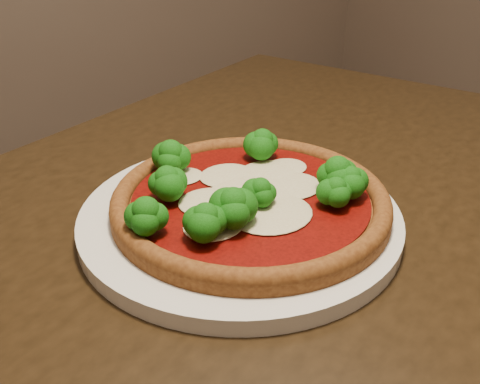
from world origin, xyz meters
TOP-DOWN VIEW (x-y plane):
  - dining_table at (-0.20, -0.04)m, footprint 1.51×1.27m
  - plate at (-0.20, 0.04)m, footprint 0.35×0.35m
  - pizza at (-0.19, 0.04)m, footprint 0.30×0.30m

SIDE VIEW (x-z plane):
  - dining_table at x=-0.20m, z-range 0.29..1.04m
  - plate at x=-0.20m, z-range 0.75..0.77m
  - pizza at x=-0.19m, z-range 0.75..0.82m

